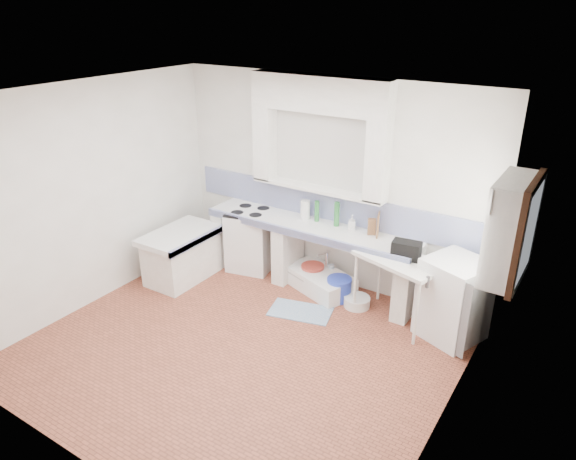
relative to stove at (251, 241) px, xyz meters
The scene contains 36 objects.
floor 2.05m from the stove, 57.50° to the right, with size 4.50×4.50×0.00m, color brown.
ceiling 3.10m from the stove, 57.50° to the right, with size 4.50×4.50×0.00m, color white.
wall_back 1.48m from the stove, 16.09° to the left, with size 4.50×4.50×0.00m, color white.
wall_front 3.96m from the stove, 73.74° to the right, with size 4.50×4.50×0.00m, color white.
wall_left 2.27m from the stove, 124.79° to the right, with size 4.50×4.50×0.00m, color white.
wall_right 3.86m from the stove, 26.93° to the right, with size 4.50×4.50×0.00m, color white.
alcove_mass 2.37m from the stove, 10.76° to the left, with size 1.90×0.25×0.45m, color white.
window_frame 3.72m from the stove, ahead, with size 0.35×0.86×1.06m, color #392112.
lace_valance 3.73m from the stove, ahead, with size 0.01×0.84×0.24m, color white.
counter_slab 1.07m from the stove, ahead, with size 3.00×0.60×0.08m, color white.
counter_lip 1.10m from the stove, 15.43° to the right, with size 3.00×0.04×0.10m, color navy.
counter_pier_left 0.42m from the stove, behind, with size 0.20×0.55×0.82m, color white.
counter_pier_mid 0.63m from the stove, ahead, with size 0.20×0.55×0.82m, color white.
counter_pier_right 2.38m from the stove, ahead, with size 0.20×0.55×0.82m, color white.
peninsula_top 1.03m from the stove, 128.31° to the right, with size 0.70×1.10×0.08m, color white.
peninsula_base 1.01m from the stove, 128.31° to the right, with size 0.60×1.00×0.62m, color white.
peninsula_lip 0.87m from the stove, 110.40° to the right, with size 0.04×1.10×0.10m, color navy.
backsplash 1.30m from the stove, 15.35° to the left, with size 4.27×0.03×0.40m, color navy.
stove is the anchor object (origin of this frame).
sink 1.21m from the stove, ahead, with size 0.97×0.52×0.23m, color white.
side_table 2.33m from the stove, ahead, with size 1.02×0.57×0.05m, color white.
fridge 2.99m from the stove, ahead, with size 0.63×0.63×0.97m, color white.
bucket_red 1.06m from the stove, ahead, with size 0.32×0.32×0.30m, color #BC3C2F.
bucket_orange 1.33m from the stove, ahead, with size 0.25×0.25×0.23m, color #C67A22.
bucket_blue 1.54m from the stove, ahead, with size 0.32×0.32×0.30m, color blue.
basin_white 1.83m from the stove, ahead, with size 0.34×0.34×0.13m, color white.
water_bottle_a 1.07m from the stove, ahead, with size 0.08×0.08×0.28m, color silver.
water_bottle_b 1.28m from the stove, ahead, with size 0.08×0.08×0.31m, color silver.
black_bag 2.44m from the stove, ahead, with size 0.33×0.19×0.21m, color black.
green_bottle_a 1.18m from the stove, ahead, with size 0.06×0.06×0.29m, color #2A7733.
green_bottle_b 1.44m from the stove, ahead, with size 0.07×0.07×0.33m, color #2A7733.
knife_block 1.89m from the stove, ahead, with size 0.10×0.08×0.20m, color #94643B.
cutting_board 1.98m from the stove, ahead, with size 0.02×0.21×0.29m, color #94643B.
paper_towel 1.02m from the stove, 10.38° to the left, with size 0.13×0.13×0.26m, color white.
soap_bottle 1.62m from the stove, ahead, with size 0.09×0.09×0.19m, color white.
rug 1.48m from the stove, 28.10° to the right, with size 0.77×0.44×0.01m, color #2E5C88.
Camera 1 is at (3.14, -3.88, 3.62)m, focal length 32.97 mm.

